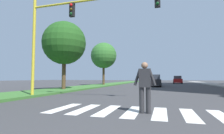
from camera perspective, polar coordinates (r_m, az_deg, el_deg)
The scene contains 9 objects.
ground_plane at distance 29.47m, azimuth 15.36°, elevation -5.81°, with size 140.00×140.00×0.00m, color #38383A.
crosswalk at distance 6.12m, azimuth 11.19°, elevation -14.47°, with size 6.75×2.20×0.01m.
median_strip at distance 28.93m, azimuth -2.00°, elevation -5.84°, with size 3.64×64.00×0.15m, color #386B2D.
tree_mid at distance 17.04m, azimuth -15.46°, elevation 7.59°, with size 4.05×4.05×6.34m.
tree_far at distance 27.52m, azimuth -2.78°, elevation 3.78°, with size 4.08×4.08×6.65m.
traffic_light_gantry at distance 10.55m, azimuth -13.30°, elevation 14.07°, with size 8.81×0.30×6.00m.
pedestrian_performer at distance 5.86m, azimuth 10.77°, elevation -5.79°, with size 0.75×0.25×1.69m.
sedan_midblock at distance 24.78m, azimuth 13.65°, elevation -4.50°, with size 2.08×4.49×1.64m.
sedan_distant at distance 40.47m, azimuth 20.82°, elevation -4.00°, with size 1.93×4.35×1.66m.
Camera 1 is at (0.56, 0.56, 1.15)m, focal length 27.70 mm.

